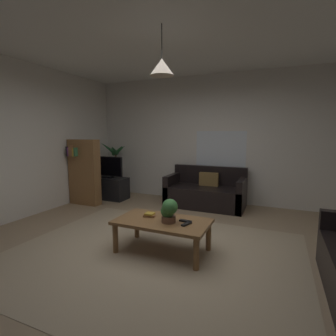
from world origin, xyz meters
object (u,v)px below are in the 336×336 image
at_px(remote_on_table_0, 186,224).
at_px(tv, 107,167).
at_px(couch_under_window, 206,193).
at_px(remote_on_table_1, 185,221).
at_px(coffee_table, 162,225).
at_px(potted_plant_on_table, 169,210).
at_px(book_on_table_1, 150,214).
at_px(book_on_table_0, 149,216).
at_px(potted_palm_corner, 116,172).
at_px(pendant_lamp, 162,67).
at_px(bookshelf_corner, 84,172).
at_px(tv_stand, 109,188).

distance_m(remote_on_table_0, tv, 3.35).
bearing_deg(couch_under_window, tv, -172.31).
distance_m(remote_on_table_0, remote_on_table_1, 0.10).
distance_m(coffee_table, potted_plant_on_table, 0.25).
xyz_separation_m(book_on_table_1, potted_plant_on_table, (0.32, -0.11, 0.12)).
bearing_deg(remote_on_table_1, book_on_table_0, 95.41).
bearing_deg(potted_palm_corner, remote_on_table_1, -41.88).
distance_m(remote_on_table_1, potted_palm_corner, 3.73).
height_order(book_on_table_1, remote_on_table_0, book_on_table_1).
distance_m(coffee_table, remote_on_table_0, 0.35).
relative_size(tv, potted_palm_corner, 0.59).
bearing_deg(tv, pendant_lamp, -40.48).
height_order(couch_under_window, remote_on_table_0, couch_under_window).
relative_size(book_on_table_1, potted_palm_corner, 0.09).
height_order(potted_palm_corner, bookshelf_corner, bookshelf_corner).
xyz_separation_m(potted_plant_on_table, bookshelf_corner, (-2.61, 1.45, 0.14)).
relative_size(couch_under_window, book_on_table_0, 10.21).
bearing_deg(bookshelf_corner, tv, 72.04).
bearing_deg(couch_under_window, potted_palm_corner, 173.83).
height_order(tv, pendant_lamp, pendant_lamp).
distance_m(couch_under_window, pendant_lamp, 3.06).
bearing_deg(pendant_lamp, remote_on_table_0, -6.18).
height_order(tv_stand, potted_palm_corner, potted_palm_corner).
xyz_separation_m(book_on_table_1, tv, (-2.10, 1.91, 0.29)).
height_order(remote_on_table_1, bookshelf_corner, bookshelf_corner).
height_order(book_on_table_0, tv, tv).
xyz_separation_m(coffee_table, tv, (-2.32, 1.98, 0.39)).
relative_size(potted_plant_on_table, tv_stand, 0.34).
bearing_deg(tv_stand, book_on_table_0, -42.69).
bearing_deg(pendant_lamp, coffee_table, 180.00).
relative_size(coffee_table, book_on_table_0, 7.65).
relative_size(couch_under_window, tv, 2.02).
bearing_deg(tv, bookshelf_corner, -107.96).
distance_m(book_on_table_0, bookshelf_corner, 2.66).
height_order(remote_on_table_0, tv_stand, tv_stand).
height_order(tv_stand, bookshelf_corner, bookshelf_corner).
xyz_separation_m(coffee_table, book_on_table_1, (-0.22, 0.06, 0.10)).
xyz_separation_m(book_on_table_1, remote_on_table_0, (0.56, -0.10, -0.03)).
distance_m(couch_under_window, remote_on_table_0, 2.36).
xyz_separation_m(potted_plant_on_table, pendant_lamp, (-0.11, 0.04, 1.73)).
distance_m(book_on_table_1, tv_stand, 2.87).
height_order(remote_on_table_1, tv_stand, tv_stand).
xyz_separation_m(tv, potted_palm_corner, (-0.17, 0.57, -0.20)).
bearing_deg(bookshelf_corner, book_on_table_0, -30.43).
distance_m(coffee_table, remote_on_table_1, 0.31).
distance_m(remote_on_table_0, pendant_lamp, 1.91).
xyz_separation_m(couch_under_window, book_on_table_0, (-0.17, -2.22, 0.16)).
bearing_deg(coffee_table, book_on_table_0, 163.49).
bearing_deg(remote_on_table_1, bookshelf_corner, 70.74).
relative_size(coffee_table, potted_palm_corner, 0.89).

